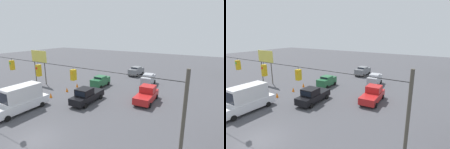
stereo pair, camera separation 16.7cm
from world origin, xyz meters
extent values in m
plane|color=#47474C|center=(0.00, 0.00, 0.00)|extent=(140.00, 140.00, 0.00)
cylinder|color=#4C473D|center=(-11.77, -1.02, 3.79)|extent=(0.20, 0.20, 7.57)
cylinder|color=black|center=(0.00, -1.02, 6.87)|extent=(23.54, 0.04, 0.04)
cube|color=gold|center=(-4.00, -1.02, 6.27)|extent=(0.32, 0.36, 0.80)
cylinder|color=black|center=(-4.00, -1.02, 6.77)|extent=(0.03, 0.03, 0.20)
cylinder|color=orange|center=(-4.00, -0.83, 6.45)|extent=(0.20, 0.02, 0.20)
cube|color=gold|center=(0.00, -1.02, 6.15)|extent=(0.32, 0.36, 0.99)
cylinder|color=black|center=(0.00, -1.02, 6.76)|extent=(0.03, 0.03, 0.22)
cylinder|color=red|center=(0.00, -0.83, 6.37)|extent=(0.20, 0.02, 0.20)
cube|color=gold|center=(4.00, -1.02, 6.22)|extent=(0.32, 0.36, 0.93)
cylinder|color=black|center=(4.00, -1.02, 6.78)|extent=(0.03, 0.03, 0.18)
cylinder|color=green|center=(4.00, -0.83, 6.43)|extent=(0.20, 0.02, 0.20)
cube|color=black|center=(1.59, -9.27, 0.77)|extent=(2.26, 5.59, 0.90)
cube|color=black|center=(1.56, -8.61, 1.67)|extent=(1.93, 2.07, 0.90)
cube|color=black|center=(1.51, -7.61, 1.67)|extent=(1.59, 0.10, 0.63)
cylinder|color=black|center=(2.50, -7.44, 0.32)|extent=(0.25, 0.65, 0.64)
cylinder|color=black|center=(0.51, -7.54, 0.32)|extent=(0.25, 0.65, 0.64)
cylinder|color=black|center=(2.67, -11.01, 0.32)|extent=(0.25, 0.65, 0.64)
cylinder|color=black|center=(0.68, -11.10, 0.32)|extent=(0.25, 0.65, 0.64)
cube|color=slate|center=(2.08, -26.79, 0.94)|extent=(2.14, 4.43, 1.25)
cube|color=slate|center=(2.08, -26.79, 1.75)|extent=(1.84, 2.01, 0.36)
cube|color=black|center=(2.14, -25.83, 1.75)|extent=(1.49, 0.11, 0.25)
cylinder|color=black|center=(3.10, -25.44, 0.32)|extent=(0.26, 0.65, 0.64)
cylinder|color=black|center=(1.24, -25.33, 0.32)|extent=(0.26, 0.65, 0.64)
cylinder|color=black|center=(2.92, -28.25, 0.32)|extent=(0.26, 0.65, 0.64)
cylinder|color=black|center=(1.06, -28.13, 0.32)|extent=(0.26, 0.65, 0.64)
cube|color=silver|center=(6.62, -2.76, 0.82)|extent=(2.22, 6.75, 1.00)
cube|color=silver|center=(6.62, -3.10, 2.23)|extent=(2.02, 4.33, 1.83)
cube|color=black|center=(6.60, -0.93, 2.23)|extent=(1.73, 0.03, 1.28)
cylinder|color=black|center=(5.52, -0.58, 0.32)|extent=(0.23, 0.64, 0.64)
cylinder|color=black|center=(7.72, -4.94, 0.32)|extent=(0.23, 0.64, 0.64)
cylinder|color=black|center=(5.56, -4.96, 0.32)|extent=(0.23, 0.64, 0.64)
cube|color=red|center=(-5.21, -13.54, 0.77)|extent=(2.36, 5.32, 0.90)
cube|color=red|center=(-5.17, -14.16, 1.67)|extent=(2.02, 1.97, 0.90)
cube|color=black|center=(-5.12, -15.11, 1.67)|extent=(1.68, 0.11, 0.63)
cylinder|color=black|center=(-6.17, -15.28, 0.32)|extent=(0.25, 0.65, 0.64)
cylinder|color=black|center=(-4.07, -15.18, 0.32)|extent=(0.25, 0.65, 0.64)
cylinder|color=black|center=(-6.34, -11.90, 0.32)|extent=(0.25, 0.65, 0.64)
cylinder|color=black|center=(-4.24, -11.79, 0.32)|extent=(0.25, 0.65, 0.64)
cube|color=#A8AAB2|center=(-2.66, -21.32, 0.99)|extent=(2.09, 4.35, 1.34)
cube|color=#A8AAB2|center=(-2.66, -21.32, 1.84)|extent=(1.75, 1.99, 0.36)
cube|color=black|center=(-2.58, -22.25, 1.84)|extent=(1.38, 0.14, 0.25)
cylinder|color=black|center=(-3.41, -22.76, 0.32)|extent=(0.27, 0.66, 0.64)
cylinder|color=black|center=(-1.68, -22.61, 0.32)|extent=(0.27, 0.66, 0.64)
cylinder|color=black|center=(-3.65, -20.03, 0.32)|extent=(0.27, 0.66, 0.64)
cylinder|color=black|center=(-1.92, -19.88, 0.32)|extent=(0.27, 0.66, 0.64)
cube|color=#236038|center=(4.18, -16.01, 0.91)|extent=(1.93, 3.93, 1.18)
cube|color=#236038|center=(4.18, -16.01, 1.68)|extent=(1.71, 1.76, 0.36)
cube|color=black|center=(4.15, -15.15, 1.68)|extent=(1.43, 0.07, 0.25)
cylinder|color=black|center=(5.03, -14.72, 0.32)|extent=(0.24, 0.65, 0.64)
cylinder|color=black|center=(3.24, -14.79, 0.32)|extent=(0.24, 0.65, 0.64)
cylinder|color=black|center=(5.12, -17.24, 0.32)|extent=(0.24, 0.65, 0.64)
cylinder|color=black|center=(3.33, -17.30, 0.32)|extent=(0.24, 0.65, 0.64)
cone|color=orange|center=(7.16, -5.00, 0.37)|extent=(0.41, 0.41, 0.74)
cone|color=orange|center=(7.24, -7.74, 0.37)|extent=(0.41, 0.41, 0.74)
cone|color=orange|center=(7.11, -10.82, 0.37)|extent=(0.41, 0.41, 0.74)
cone|color=orange|center=(7.38, -13.49, 0.37)|extent=(0.41, 0.41, 0.74)
cylinder|color=#4C473D|center=(13.48, -11.91, 1.97)|extent=(0.16, 0.16, 3.95)
cylinder|color=#4C473D|center=(16.28, -11.91, 1.97)|extent=(0.16, 0.16, 3.95)
cube|color=#D8CC4C|center=(14.88, -11.91, 5.02)|extent=(3.99, 0.12, 2.14)
cylinder|color=slate|center=(8.11, -2.74, 0.90)|extent=(0.06, 0.06, 1.80)
cube|color=orange|center=(8.11, -2.74, 2.21)|extent=(1.27, 0.04, 1.27)
camera|label=1|loc=(-12.90, 8.15, 9.33)|focal=28.00mm
camera|label=2|loc=(-13.04, 8.06, 9.33)|focal=28.00mm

